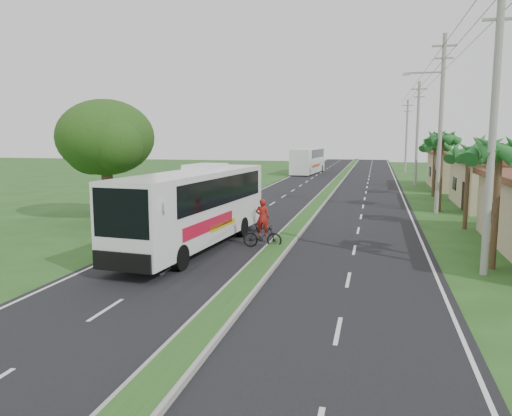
# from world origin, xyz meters

# --- Properties ---
(ground) EXTENTS (180.00, 180.00, 0.00)m
(ground) POSITION_xyz_m (0.00, 0.00, 0.00)
(ground) COLOR #244A1B
(ground) RESTS_ON ground
(road_asphalt) EXTENTS (14.00, 160.00, 0.02)m
(road_asphalt) POSITION_xyz_m (0.00, 20.00, 0.01)
(road_asphalt) COLOR black
(road_asphalt) RESTS_ON ground
(median_strip) EXTENTS (1.20, 160.00, 0.18)m
(median_strip) POSITION_xyz_m (0.00, 20.00, 0.10)
(median_strip) COLOR gray
(median_strip) RESTS_ON ground
(lane_edge_left) EXTENTS (0.12, 160.00, 0.01)m
(lane_edge_left) POSITION_xyz_m (-6.70, 20.00, 0.00)
(lane_edge_left) COLOR silver
(lane_edge_left) RESTS_ON ground
(lane_edge_right) EXTENTS (0.12, 160.00, 0.01)m
(lane_edge_right) POSITION_xyz_m (6.70, 20.00, 0.00)
(lane_edge_right) COLOR silver
(lane_edge_right) RESTS_ON ground
(shop_mid) EXTENTS (7.60, 10.60, 3.67)m
(shop_mid) POSITION_xyz_m (14.00, 22.00, 1.86)
(shop_mid) COLOR #BFB581
(shop_mid) RESTS_ON ground
(shop_far) EXTENTS (8.60, 11.60, 3.82)m
(shop_far) POSITION_xyz_m (14.00, 36.00, 1.93)
(shop_far) COLOR #BFB581
(shop_far) RESTS_ON ground
(palm_verge_a) EXTENTS (2.40, 2.40, 5.45)m
(palm_verge_a) POSITION_xyz_m (9.00, 3.00, 4.74)
(palm_verge_a) COLOR #473321
(palm_verge_a) RESTS_ON ground
(palm_verge_b) EXTENTS (2.40, 2.40, 5.05)m
(palm_verge_b) POSITION_xyz_m (9.40, 12.00, 4.36)
(palm_verge_b) COLOR #473321
(palm_verge_b) RESTS_ON ground
(palm_verge_c) EXTENTS (2.40, 2.40, 5.85)m
(palm_verge_c) POSITION_xyz_m (8.80, 19.00, 5.12)
(palm_verge_c) COLOR #473321
(palm_verge_c) RESTS_ON ground
(palm_verge_d) EXTENTS (2.40, 2.40, 5.25)m
(palm_verge_d) POSITION_xyz_m (9.30, 28.00, 4.55)
(palm_verge_d) COLOR #473321
(palm_verge_d) RESTS_ON ground
(shade_tree) EXTENTS (6.30, 6.00, 7.54)m
(shade_tree) POSITION_xyz_m (-12.11, 10.02, 5.03)
(shade_tree) COLOR #473321
(shade_tree) RESTS_ON ground
(utility_pole_a) EXTENTS (1.60, 0.28, 11.00)m
(utility_pole_a) POSITION_xyz_m (8.50, 2.00, 5.67)
(utility_pole_a) COLOR gray
(utility_pole_a) RESTS_ON ground
(utility_pole_b) EXTENTS (3.20, 0.28, 12.00)m
(utility_pole_b) POSITION_xyz_m (8.47, 18.00, 6.26)
(utility_pole_b) COLOR gray
(utility_pole_b) RESTS_ON ground
(utility_pole_c) EXTENTS (1.60, 0.28, 11.00)m
(utility_pole_c) POSITION_xyz_m (8.50, 38.00, 5.67)
(utility_pole_c) COLOR gray
(utility_pole_c) RESTS_ON ground
(utility_pole_d) EXTENTS (1.60, 0.28, 10.50)m
(utility_pole_d) POSITION_xyz_m (8.50, 58.00, 5.42)
(utility_pole_d) COLOR gray
(utility_pole_d) RESTS_ON ground
(coach_bus_main) EXTENTS (3.60, 12.30, 3.92)m
(coach_bus_main) POSITION_xyz_m (-3.81, 3.77, 2.16)
(coach_bus_main) COLOR white
(coach_bus_main) RESTS_ON ground
(coach_bus_far) EXTENTS (3.51, 12.32, 3.54)m
(coach_bus_far) POSITION_xyz_m (-5.17, 53.52, 2.01)
(coach_bus_far) COLOR white
(coach_bus_far) RESTS_ON ground
(motorcyclist) EXTENTS (1.89, 0.62, 2.35)m
(motorcyclist) POSITION_xyz_m (-0.78, 4.55, 0.84)
(motorcyclist) COLOR black
(motorcyclist) RESTS_ON ground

